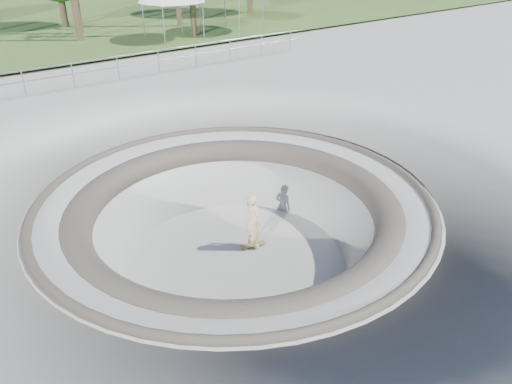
# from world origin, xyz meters

# --- Properties ---
(ground) EXTENTS (180.00, 180.00, 0.00)m
(ground) POSITION_xyz_m (0.00, 0.00, 0.00)
(ground) COLOR #A0A19C
(ground) RESTS_ON ground
(skate_bowl) EXTENTS (14.00, 14.00, 4.10)m
(skate_bowl) POSITION_xyz_m (0.00, 0.00, -1.83)
(skate_bowl) COLOR #A0A19C
(skate_bowl) RESTS_ON ground
(safety_railing) EXTENTS (25.00, 0.06, 1.03)m
(safety_railing) POSITION_xyz_m (0.00, 12.00, 0.69)
(safety_railing) COLOR gray
(safety_railing) RESTS_ON ground
(skateboard) EXTENTS (0.76, 0.38, 0.08)m
(skateboard) POSITION_xyz_m (0.75, 0.21, -1.84)
(skateboard) COLOR olive
(skateboard) RESTS_ON ground
(skater) EXTENTS (0.42, 0.60, 1.59)m
(skater) POSITION_xyz_m (0.75, 0.21, -1.03)
(skater) COLOR beige
(skater) RESTS_ON skateboard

